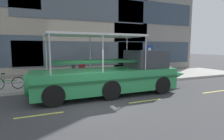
{
  "coord_description": "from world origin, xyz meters",
  "views": [
    {
      "loc": [
        -2.54,
        -8.11,
        2.58
      ],
      "look_at": [
        1.64,
        1.6,
        1.3
      ],
      "focal_mm": 29.49,
      "sensor_mm": 36.0,
      "label": 1
    }
  ],
  "objects_px": {
    "duck_tour_boat": "(115,75)",
    "pedestrian_mid_left": "(82,68)",
    "leaned_bicycle": "(8,83)",
    "pedestrian_near_bow": "(137,67)",
    "parking_sign": "(149,56)",
    "pedestrian_mid_right": "(73,69)"
  },
  "relations": [
    {
      "from": "duck_tour_boat",
      "to": "parking_sign",
      "type": "bearing_deg",
      "value": 33.01
    },
    {
      "from": "leaned_bicycle",
      "to": "pedestrian_near_bow",
      "type": "height_order",
      "value": "pedestrian_near_bow"
    },
    {
      "from": "parking_sign",
      "to": "duck_tour_boat",
      "type": "xyz_separation_m",
      "value": [
        -4.05,
        -2.63,
        -0.88
      ]
    },
    {
      "from": "leaned_bicycle",
      "to": "pedestrian_mid_left",
      "type": "relative_size",
      "value": 1.1
    },
    {
      "from": "pedestrian_mid_left",
      "to": "pedestrian_mid_right",
      "type": "xyz_separation_m",
      "value": [
        -0.58,
        0.11,
        -0.03
      ]
    },
    {
      "from": "pedestrian_mid_left",
      "to": "leaned_bicycle",
      "type": "bearing_deg",
      "value": -169.5
    },
    {
      "from": "leaned_bicycle",
      "to": "pedestrian_mid_left",
      "type": "height_order",
      "value": "pedestrian_mid_left"
    },
    {
      "from": "parking_sign",
      "to": "duck_tour_boat",
      "type": "relative_size",
      "value": 0.27
    },
    {
      "from": "leaned_bicycle",
      "to": "pedestrian_mid_right",
      "type": "relative_size",
      "value": 1.14
    },
    {
      "from": "parking_sign",
      "to": "pedestrian_mid_right",
      "type": "xyz_separation_m",
      "value": [
        -5.68,
        0.99,
        -0.84
      ]
    },
    {
      "from": "parking_sign",
      "to": "pedestrian_mid_right",
      "type": "relative_size",
      "value": 1.69
    },
    {
      "from": "duck_tour_boat",
      "to": "pedestrian_mid_left",
      "type": "relative_size",
      "value": 6.14
    },
    {
      "from": "parking_sign",
      "to": "pedestrian_near_bow",
      "type": "bearing_deg",
      "value": 155.99
    },
    {
      "from": "pedestrian_mid_right",
      "to": "leaned_bicycle",
      "type": "bearing_deg",
      "value": -166.52
    },
    {
      "from": "leaned_bicycle",
      "to": "duck_tour_boat",
      "type": "height_order",
      "value": "duck_tour_boat"
    },
    {
      "from": "leaned_bicycle",
      "to": "duck_tour_boat",
      "type": "relative_size",
      "value": 0.18
    },
    {
      "from": "pedestrian_near_bow",
      "to": "pedestrian_mid_right",
      "type": "xyz_separation_m",
      "value": [
        -4.81,
        0.61,
        0.01
      ]
    },
    {
      "from": "leaned_bicycle",
      "to": "pedestrian_mid_right",
      "type": "distance_m",
      "value": 4.14
    },
    {
      "from": "duck_tour_boat",
      "to": "pedestrian_near_bow",
      "type": "bearing_deg",
      "value": 43.41
    },
    {
      "from": "pedestrian_near_bow",
      "to": "duck_tour_boat",
      "type": "bearing_deg",
      "value": -136.59
    },
    {
      "from": "parking_sign",
      "to": "pedestrian_mid_right",
      "type": "height_order",
      "value": "parking_sign"
    },
    {
      "from": "duck_tour_boat",
      "to": "pedestrian_near_bow",
      "type": "xyz_separation_m",
      "value": [
        3.19,
        3.02,
        0.03
      ]
    }
  ]
}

